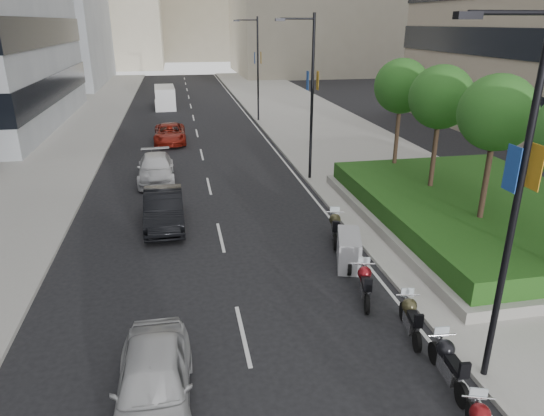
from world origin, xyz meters
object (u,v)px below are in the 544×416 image
object	(u,v)px
motorcycle_3	(410,317)
car_a	(154,383)
motorcycle_4	(365,284)
car_b	(164,208)
lamp_post_1	(309,91)
car_c	(156,168)
lamp_post_0	(513,192)
motorcycle_5	(349,250)
delivery_van	(165,98)
motorcycle_2	(448,363)
car_d	(170,133)
motorcycle_6	(335,228)
lamp_post_2	(256,64)

from	to	relation	value
motorcycle_3	car_a	size ratio (longest dim) A/B	0.47
motorcycle_4	car_b	bearing A→B (deg)	55.43
motorcycle_4	car_a	size ratio (longest dim) A/B	0.48
lamp_post_1	car_c	bearing A→B (deg)	169.22
motorcycle_3	lamp_post_0	bearing A→B (deg)	-146.66
motorcycle_5	delivery_van	bearing A→B (deg)	27.38
motorcycle_2	car_c	xyz separation A→B (m)	(-7.66, 18.57, 0.14)
motorcycle_5	car_a	bearing A→B (deg)	148.13
lamp_post_0	car_d	xyz separation A→B (m)	(-7.77, 28.04, -4.37)
motorcycle_3	lamp_post_1	bearing A→B (deg)	7.79
car_a	delivery_van	xyz separation A→B (m)	(-0.24, 43.61, 0.28)
motorcycle_2	car_d	size ratio (longest dim) A/B	0.44
lamp_post_0	motorcycle_4	bearing A→B (deg)	109.25
motorcycle_3	car_c	xyz separation A→B (m)	(-7.66, 16.50, 0.16)
motorcycle_3	delivery_van	size ratio (longest dim) A/B	0.39
motorcycle_3	motorcycle_6	distance (m)	6.62
lamp_post_1	car_b	distance (m)	10.42
lamp_post_1	car_a	size ratio (longest dim) A/B	2.03
car_d	car_b	bearing A→B (deg)	-90.93
car_b	motorcycle_4	bearing A→B (deg)	-50.60
lamp_post_2	motorcycle_4	world-z (taller)	lamp_post_2
car_d	delivery_van	distance (m)	16.10
car_c	lamp_post_1	bearing A→B (deg)	-12.19
motorcycle_6	car_d	bearing A→B (deg)	34.75
lamp_post_2	motorcycle_2	distance (m)	35.25
lamp_post_2	car_b	world-z (taller)	lamp_post_2
motorcycle_6	motorcycle_5	bearing A→B (deg)	-168.65
delivery_van	lamp_post_1	bearing A→B (deg)	-75.11
motorcycle_5	motorcycle_6	bearing A→B (deg)	12.53
car_a	car_d	bearing A→B (deg)	90.36
lamp_post_0	car_d	distance (m)	29.42
motorcycle_4	lamp_post_0	bearing A→B (deg)	-145.77
car_b	car_c	bearing A→B (deg)	93.61
lamp_post_1	motorcycle_3	world-z (taller)	lamp_post_1
car_a	car_b	xyz separation A→B (m)	(0.08, 11.31, 0.04)
lamp_post_0	car_c	world-z (taller)	lamp_post_0
lamp_post_1	motorcycle_6	bearing A→B (deg)	-97.01
motorcycle_3	motorcycle_6	bearing A→B (deg)	12.41
lamp_post_2	car_c	bearing A→B (deg)	-117.50
car_a	lamp_post_1	bearing A→B (deg)	64.92
motorcycle_6	delivery_van	xyz separation A→B (m)	(-7.27, 35.39, 0.44)
motorcycle_3	motorcycle_6	world-z (taller)	motorcycle_6
motorcycle_5	motorcycle_6	world-z (taller)	motorcycle_5
motorcycle_2	motorcycle_4	size ratio (longest dim) A/B	1.04
lamp_post_1	delivery_van	world-z (taller)	lamp_post_1
car_a	car_c	distance (m)	18.11
motorcycle_4	car_a	xyz separation A→B (m)	(-6.58, -3.68, 0.18)
motorcycle_4	motorcycle_6	distance (m)	4.57
motorcycle_3	car_d	world-z (taller)	car_d
motorcycle_5	car_d	size ratio (longest dim) A/B	0.43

